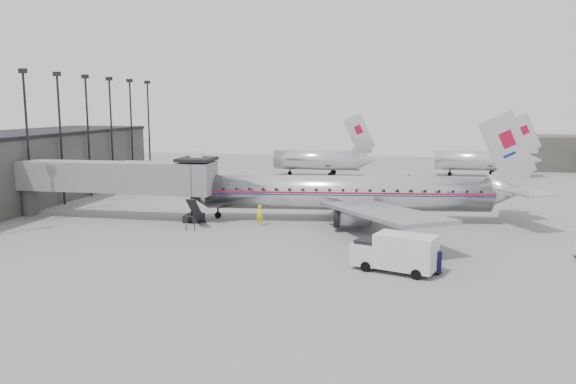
# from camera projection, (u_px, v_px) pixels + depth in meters

# --- Properties ---
(ground) EXTENTS (160.00, 160.00, 0.00)m
(ground) POSITION_uv_depth(u_px,v_px,m) (278.00, 233.00, 51.01)
(ground) COLOR slate
(ground) RESTS_ON ground
(terminal) EXTENTS (12.00, 46.00, 8.00)m
(terminal) POSITION_uv_depth(u_px,v_px,m) (13.00, 169.00, 66.23)
(terminal) COLOR #393734
(terminal) RESTS_ON ground
(apron_line) EXTENTS (60.00, 0.15, 0.01)m
(apron_line) POSITION_uv_depth(u_px,v_px,m) (319.00, 221.00, 56.30)
(apron_line) COLOR gold
(apron_line) RESTS_ON ground
(jet_bridge) EXTENTS (21.00, 6.20, 7.10)m
(jet_bridge) POSITION_uv_depth(u_px,v_px,m) (124.00, 178.00, 56.93)
(jet_bridge) COLOR slate
(jet_bridge) RESTS_ON ground
(floodlight_masts) EXTENTS (0.90, 42.25, 15.25)m
(floodlight_masts) POSITION_uv_depth(u_px,v_px,m) (75.00, 132.00, 67.31)
(floodlight_masts) COLOR black
(floodlight_masts) RESTS_ON ground
(distant_aircraft_near) EXTENTS (16.39, 3.20, 10.26)m
(distant_aircraft_near) POSITION_uv_depth(u_px,v_px,m) (318.00, 159.00, 91.72)
(distant_aircraft_near) COLOR silver
(distant_aircraft_near) RESTS_ON ground
(distant_aircraft_mid) EXTENTS (16.39, 3.20, 10.26)m
(distant_aircraft_mid) POSITION_uv_depth(u_px,v_px,m) (480.00, 160.00, 90.93)
(distant_aircraft_mid) COLOR silver
(distant_aircraft_mid) RESTS_ON ground
(airliner) EXTENTS (35.21, 32.48, 11.14)m
(airliner) POSITION_uv_depth(u_px,v_px,m) (354.00, 193.00, 56.19)
(airliner) COLOR silver
(airliner) RESTS_ON ground
(service_van) EXTENTS (6.17, 4.04, 2.71)m
(service_van) POSITION_uv_depth(u_px,v_px,m) (395.00, 252.00, 39.02)
(service_van) COLOR #BCBCBE
(service_van) RESTS_ON ground
(baggage_cart_navy) EXTENTS (2.31, 1.90, 1.64)m
(baggage_cart_navy) POSITION_uv_depth(u_px,v_px,m) (425.00, 260.00, 38.92)
(baggage_cart_navy) COLOR black
(baggage_cart_navy) RESTS_ON ground
(ramp_worker) EXTENTS (0.83, 0.66, 1.98)m
(ramp_worker) POSITION_uv_depth(u_px,v_px,m) (260.00, 215.00, 54.19)
(ramp_worker) COLOR yellow
(ramp_worker) RESTS_ON ground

